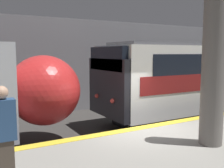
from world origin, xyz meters
name	(u,v)px	position (x,y,z in m)	size (l,w,h in m)	color
ground_plane	(141,160)	(0.00, 0.00, 0.00)	(120.00, 120.00, 0.00)	#33302D
station_rear_barrier	(60,66)	(0.00, 7.30, 2.48)	(50.00, 0.15, 4.96)	gray
support_pillar_near	(213,69)	(0.53, -2.02, 2.79)	(0.53, 0.53, 3.51)	slate
person_waiting	(3,134)	(-3.91, -1.72, 1.88)	(0.38, 0.24, 1.61)	#473D33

